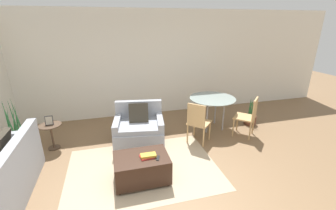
{
  "coord_description": "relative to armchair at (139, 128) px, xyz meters",
  "views": [
    {
      "loc": [
        -0.53,
        -2.54,
        2.41
      ],
      "look_at": [
        0.64,
        1.82,
        0.75
      ],
      "focal_mm": 24.0,
      "sensor_mm": 36.0,
      "label": 1
    }
  ],
  "objects": [
    {
      "name": "side_table",
      "position": [
        -1.72,
        0.23,
        0.03
      ],
      "size": [
        0.42,
        0.42,
        0.52
      ],
      "color": "#4C3828",
      "rests_on": "ground_plane"
    },
    {
      "name": "book_stack",
      "position": [
        -0.04,
        -1.26,
        0.13
      ],
      "size": [
        0.26,
        0.19,
        0.05
      ],
      "color": "#B72D28",
      "rests_on": "ottoman"
    },
    {
      "name": "ottoman",
      "position": [
        -0.14,
        -1.22,
        -0.1
      ],
      "size": [
        0.86,
        0.59,
        0.44
      ],
      "color": "#382319",
      "rests_on": "ground_plane"
    },
    {
      "name": "potted_plant",
      "position": [
        -2.3,
        0.14,
        -0.09
      ],
      "size": [
        0.42,
        0.42,
        1.19
      ],
      "color": "#333338",
      "rests_on": "ground_plane"
    },
    {
      "name": "dining_table",
      "position": [
        1.78,
        0.28,
        0.34
      ],
      "size": [
        1.07,
        1.07,
        0.76
      ],
      "color": "#8C9E99",
      "rests_on": "ground_plane"
    },
    {
      "name": "dining_chair_near_right",
      "position": [
        2.38,
        -0.33,
        0.18
      ],
      "size": [
        0.59,
        0.59,
        0.9
      ],
      "color": "tan",
      "rests_on": "ground_plane"
    },
    {
      "name": "picture_frame",
      "position": [
        -1.72,
        0.23,
        0.28
      ],
      "size": [
        0.15,
        0.07,
        0.18
      ],
      "color": "black",
      "rests_on": "side_table"
    },
    {
      "name": "tv_remote_primary",
      "position": [
        0.11,
        -1.33,
        0.11
      ],
      "size": [
        0.09,
        0.14,
        0.01
      ],
      "color": "black",
      "rests_on": "ottoman"
    },
    {
      "name": "potted_plant_small",
      "position": [
        2.82,
        0.21,
        -0.15
      ],
      "size": [
        0.29,
        0.29,
        0.74
      ],
      "color": "brown",
      "rests_on": "ground_plane"
    },
    {
      "name": "ground_plane",
      "position": [
        0.01,
        -1.7,
        -0.33
      ],
      "size": [
        20.0,
        20.0,
        0.0
      ],
      "primitive_type": "plane",
      "color": "brown"
    },
    {
      "name": "area_rug",
      "position": [
        -0.07,
        -0.93,
        -0.33
      ],
      "size": [
        2.57,
        1.85,
        0.01
      ],
      "color": "tan",
      "rests_on": "ground_plane"
    },
    {
      "name": "wall_back",
      "position": [
        0.01,
        1.63,
        1.04
      ],
      "size": [
        12.0,
        0.06,
        2.75
      ],
      "color": "white",
      "rests_on": "ground_plane"
    },
    {
      "name": "armchair",
      "position": [
        0.0,
        0.0,
        0.0
      ],
      "size": [
        1.11,
        0.99,
        0.86
      ],
      "color": "#999EA8",
      "rests_on": "ground_plane"
    },
    {
      "name": "dining_chair_near_left",
      "position": [
        1.18,
        -0.33,
        0.18
      ],
      "size": [
        0.59,
        0.59,
        0.9
      ],
      "color": "tan",
      "rests_on": "ground_plane"
    }
  ]
}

